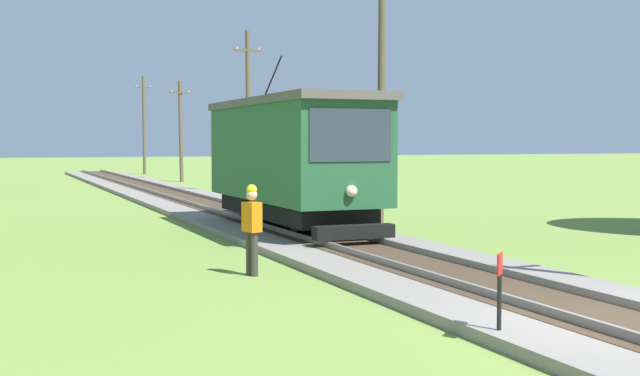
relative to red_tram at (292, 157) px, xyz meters
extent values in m
plane|color=olive|center=(0.00, -12.88, -2.19)|extent=(260.00, 260.00, 0.00)
cube|color=gray|center=(0.00, -12.88, -2.10)|extent=(4.20, 120.00, 0.18)
cube|color=#423323|center=(0.00, -12.88, -2.01)|extent=(2.04, 120.00, 0.01)
cube|color=gray|center=(-0.72, -12.88, -1.94)|extent=(0.07, 120.00, 0.14)
cube|color=#235633|center=(0.00, 0.02, 0.11)|extent=(2.50, 8.00, 2.60)
cube|color=#56514C|center=(0.00, 0.02, 1.52)|extent=(2.60, 8.32, 0.22)
cube|color=black|center=(0.00, 0.02, -1.47)|extent=(2.10, 7.04, 0.44)
cube|color=#2D3842|center=(0.00, -3.99, 0.57)|extent=(2.10, 0.03, 1.25)
cube|color=#2D3842|center=(1.26, 0.02, 0.47)|extent=(0.02, 6.72, 1.04)
sphere|color=#F4EAB2|center=(0.00, -4.04, -0.74)|extent=(0.28, 0.28, 0.28)
cylinder|color=black|center=(0.00, 1.62, 2.33)|extent=(0.05, 1.67, 1.19)
cube|color=black|center=(0.00, -4.18, -1.69)|extent=(2.00, 0.36, 0.32)
cylinder|color=black|center=(0.00, -2.22, -1.47)|extent=(1.54, 0.80, 0.80)
cylinder|color=black|center=(0.00, 2.26, -1.47)|extent=(1.54, 0.80, 0.80)
cylinder|color=brown|center=(3.77, 1.93, 1.95)|extent=(0.24, 0.35, 8.28)
cylinder|color=brown|center=(3.77, 16.11, 1.77)|extent=(0.24, 0.38, 7.93)
cube|color=brown|center=(3.77, 16.11, 4.79)|extent=(1.40, 0.10, 0.10)
cylinder|color=silver|center=(3.22, 16.11, 4.89)|extent=(0.08, 0.08, 0.10)
cylinder|color=silver|center=(4.32, 16.11, 4.89)|extent=(0.08, 0.08, 0.10)
cylinder|color=brown|center=(3.77, 30.82, 1.09)|extent=(0.24, 0.54, 6.56)
cube|color=brown|center=(3.77, 30.82, 3.58)|extent=(1.40, 0.10, 0.10)
cylinder|color=silver|center=(3.22, 30.82, 3.68)|extent=(0.08, 0.08, 0.10)
cylinder|color=silver|center=(4.32, 30.82, 3.68)|extent=(0.08, 0.08, 0.10)
cylinder|color=brown|center=(3.77, 44.03, 1.74)|extent=(0.24, 0.29, 7.86)
cube|color=brown|center=(3.77, 44.03, 4.72)|extent=(1.40, 0.10, 0.10)
cylinder|color=silver|center=(3.22, 44.03, 4.82)|extent=(0.08, 0.08, 0.10)
cylinder|color=silver|center=(4.32, 44.03, 4.82)|extent=(0.08, 0.08, 0.10)
cylinder|color=black|center=(-1.85, -12.64, -1.74)|extent=(0.06, 0.06, 0.90)
cube|color=red|center=(-1.85, -12.64, -1.15)|extent=(0.21, 0.21, 0.28)
cylinder|color=#38332D|center=(-3.20, -6.25, -1.76)|extent=(0.15, 0.15, 0.86)
cylinder|color=#38332D|center=(-3.16, -6.40, -1.76)|extent=(0.15, 0.15, 0.86)
cube|color=orange|center=(-3.18, -6.32, -1.04)|extent=(0.33, 0.43, 0.58)
sphere|color=tan|center=(-3.18, -6.32, -0.61)|extent=(0.22, 0.22, 0.22)
sphere|color=yellow|center=(-3.18, -6.32, -0.51)|extent=(0.21, 0.21, 0.21)
camera|label=1|loc=(-7.93, -21.32, 0.42)|focal=45.47mm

